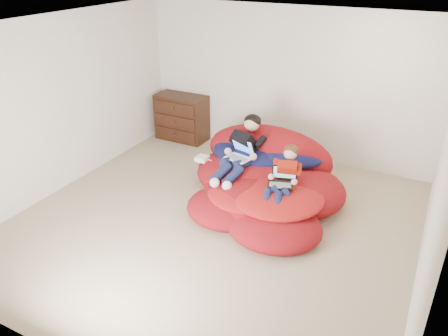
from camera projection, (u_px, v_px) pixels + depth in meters
room_shell at (214, 208)px, 5.71m from camera, size 5.10×5.10×2.77m
dresser at (182, 118)px, 8.18m from camera, size 0.96×0.54×0.85m
beanbag_pile at (264, 180)px, 6.30m from camera, size 2.36×2.43×0.93m
cream_pillow at (257, 132)px, 7.03m from camera, size 0.43×0.27×0.27m
older_boy at (243, 147)px, 6.31m from camera, size 0.45×1.21×0.74m
younger_boy at (284, 175)px, 5.73m from camera, size 0.35×0.92×0.62m
laptop_white at (240, 153)px, 6.26m from camera, size 0.39×0.41×0.24m
laptop_black at (282, 179)px, 5.71m from camera, size 0.38×0.39×0.24m
power_adapter at (202, 158)px, 6.59m from camera, size 0.18×0.18×0.07m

